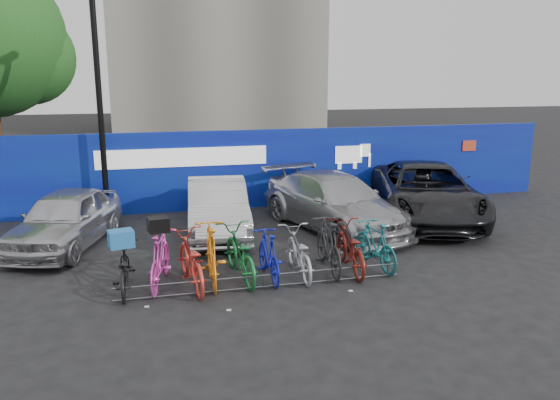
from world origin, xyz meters
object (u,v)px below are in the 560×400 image
object	(u,v)px
lamppost	(100,104)
bike_8	(350,248)
bike_6	(298,253)
bike_7	(329,245)
bike_1	(160,259)
bike_3	(211,253)
car_1	(217,207)
bike_0	(123,269)
bike_5	(269,255)
bike_9	(375,245)
bike_rack	(263,281)
car_2	(335,202)
bike_2	(190,260)
car_0	(65,219)
bike_4	(240,254)
car_3	(426,192)

from	to	relation	value
lamppost	bike_8	xyz separation A→B (m)	(5.17, -5.45, -2.76)
bike_6	bike_7	bearing A→B (deg)	-172.03
bike_1	bike_3	bearing A→B (deg)	-170.34
car_1	bike_0	size ratio (longest dim) A/B	2.47
lamppost	bike_0	size ratio (longest dim) A/B	3.58
bike_3	bike_5	world-z (taller)	bike_3
bike_6	bike_9	size ratio (longest dim) A/B	1.09
bike_7	bike_6	bearing A→B (deg)	10.39
lamppost	car_1	xyz separation A→B (m)	(2.85, -2.02, -2.58)
bike_8	bike_rack	bearing A→B (deg)	20.23
car_2	bike_6	size ratio (longest dim) A/B	2.70
bike_rack	bike_9	world-z (taller)	bike_9
car_2	bike_5	distance (m)	4.07
bike_0	bike_1	xyz separation A→B (m)	(0.69, 0.13, 0.11)
bike_2	bike_7	bearing A→B (deg)	176.00
bike_0	bike_7	bearing A→B (deg)	-178.37
bike_5	bike_8	size ratio (longest dim) A/B	0.86
car_0	bike_6	size ratio (longest dim) A/B	2.17
bike_4	bike_9	distance (m)	2.92
car_0	bike_7	distance (m)	6.36
bike_3	bike_8	xyz separation A→B (m)	(2.89, -0.05, -0.09)
bike_rack	bike_5	size ratio (longest dim) A/B	3.34
lamppost	bike_2	size ratio (longest dim) A/B	3.01
car_0	bike_4	xyz separation A→B (m)	(3.67, -3.09, -0.16)
car_3	bike_0	xyz separation A→B (m)	(-8.19, -3.48, -0.34)
bike_0	car_1	bearing A→B (deg)	-123.08
lamppost	car_0	size ratio (longest dim) A/B	1.51
bike_8	bike_0	bearing A→B (deg)	5.01
bike_rack	car_1	bearing A→B (deg)	94.96
car_1	bike_4	distance (m)	3.33
bike_4	bike_2	bearing A→B (deg)	4.18
lamppost	bike_4	distance (m)	6.65
bike_6	bike_7	world-z (taller)	bike_7
bike_1	bike_2	bearing A→B (deg)	176.33
bike_0	bike_6	size ratio (longest dim) A/B	0.92
car_0	bike_1	distance (m)	3.75
bike_0	bike_3	bearing A→B (deg)	-177.11
bike_9	car_2	bearing A→B (deg)	-99.85
bike_rack	car_0	distance (m)	5.51
car_0	bike_8	size ratio (longest dim) A/B	2.08
bike_0	bike_4	size ratio (longest dim) A/B	0.84
lamppost	car_0	bearing A→B (deg)	-109.85
car_3	bike_4	bearing A→B (deg)	-133.11
car_1	bike_7	distance (m)	3.84
car_1	bike_1	world-z (taller)	car_1
bike_0	car_3	bearing A→B (deg)	-156.97
car_0	bike_0	bearing A→B (deg)	-49.13
car_3	bike_3	world-z (taller)	car_3
bike_2	bike_0	bearing A→B (deg)	-8.42
bike_9	lamppost	bearing A→B (deg)	-49.59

